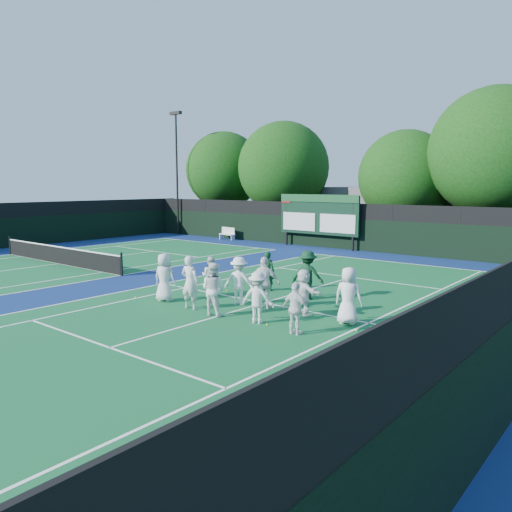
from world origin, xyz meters
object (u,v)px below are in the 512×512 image
Objects in this scene: scoreboard at (318,215)px; tennis_net at (59,255)px; coach_left at (267,271)px; bench at (228,233)px.

tennis_net is at bearing -115.60° from scoreboard.
scoreboard is 16.26m from tennis_net.
tennis_net is at bearing -13.59° from coach_left.
bench is 0.97× the size of coach_left.
scoreboard is 14.18m from coach_left.
tennis_net is at bearing -86.01° from bench.
coach_left reaches higher than tennis_net.
bench is (-1.00, 14.37, 0.02)m from tennis_net.
scoreboard reaches higher than bench.
bench is at bearing 93.99° from tennis_net.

